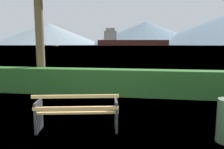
# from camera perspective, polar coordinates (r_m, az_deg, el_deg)

# --- Properties ---
(ground_plane) EXTENTS (1400.00, 1400.00, 0.00)m
(ground_plane) POSITION_cam_1_polar(r_m,az_deg,el_deg) (5.07, -8.89, -14.05)
(ground_plane) COLOR olive
(water_surface) EXTENTS (620.00, 620.00, 0.00)m
(water_surface) POSITION_cam_1_polar(r_m,az_deg,el_deg) (313.32, 8.68, 7.48)
(water_surface) COLOR #6B8EA3
(water_surface) RESTS_ON ground_plane
(park_bench) EXTENTS (1.86, 0.90, 0.87)m
(park_bench) POSITION_cam_1_polar(r_m,az_deg,el_deg) (4.87, -9.08, -9.64)
(park_bench) COLOR tan
(park_bench) RESTS_ON ground_plane
(hedge_row) EXTENTS (9.20, 0.65, 0.97)m
(hedge_row) POSITION_cam_1_polar(r_m,az_deg,el_deg) (8.16, -1.63, -1.99)
(hedge_row) COLOR #285B23
(hedge_row) RESTS_ON ground_plane
(cargo_ship_large) EXTENTS (102.39, 24.80, 24.93)m
(cargo_ship_large) POSITION_cam_1_polar(r_m,az_deg,el_deg) (321.03, 4.06, 8.80)
(cargo_ship_large) COLOR #471E19
(cargo_ship_large) RESTS_ON water_surface
(fishing_boat_near) EXTENTS (8.77, 5.31, 1.23)m
(fishing_boat_near) POSITION_cam_1_polar(r_m,az_deg,el_deg) (286.94, -14.63, 7.37)
(fishing_boat_near) COLOR gold
(fishing_boat_near) RESTS_ON water_surface
(distant_hills) EXTENTS (814.83, 425.04, 84.67)m
(distant_hills) POSITION_cam_1_polar(r_m,az_deg,el_deg) (572.06, 17.89, 11.08)
(distant_hills) COLOR gray
(distant_hills) RESTS_ON ground_plane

